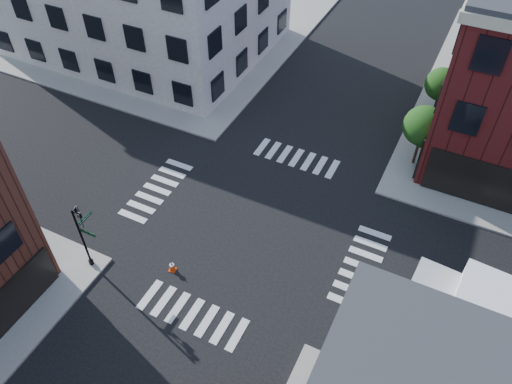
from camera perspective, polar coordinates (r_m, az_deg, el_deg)
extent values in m
plane|color=black|center=(30.77, -0.48, -3.76)|extent=(120.00, 120.00, 0.00)
cube|color=gray|center=(54.53, -10.91, 19.18)|extent=(30.00, 30.00, 0.15)
cylinder|color=black|center=(35.86, 17.75, 4.13)|extent=(0.18, 0.18, 1.47)
cylinder|color=black|center=(35.41, 18.01, 5.03)|extent=(0.12, 0.12, 1.47)
sphere|color=#12390F|center=(34.41, 18.62, 7.17)|extent=(2.69, 2.69, 2.69)
sphere|color=#12390F|center=(34.64, 18.78, 6.24)|extent=(1.85, 1.85, 1.85)
cylinder|color=black|center=(40.77, 19.69, 8.94)|extent=(0.18, 0.18, 1.33)
cylinder|color=black|center=(40.41, 19.92, 9.69)|extent=(0.12, 0.12, 1.33)
sphere|color=#12390F|center=(39.61, 20.46, 11.47)|extent=(2.43, 2.43, 2.43)
sphere|color=#12390F|center=(39.77, 20.60, 10.71)|extent=(1.67, 1.67, 1.67)
cylinder|color=black|center=(28.61, -19.20, -5.13)|extent=(0.12, 0.12, 4.60)
cylinder|color=black|center=(30.09, -18.31, -7.59)|extent=(0.28, 0.28, 0.30)
cube|color=#053819|center=(27.68, -18.77, -4.41)|extent=(1.10, 0.03, 0.22)
cube|color=#053819|center=(28.04, -19.02, -2.93)|extent=(0.03, 1.10, 0.22)
imported|color=black|center=(27.30, -19.31, -3.09)|extent=(0.22, 0.18, 1.10)
imported|color=black|center=(27.67, -19.67, -2.43)|extent=(0.18, 0.22, 1.10)
cube|color=silver|center=(27.11, 19.25, -11.15)|extent=(2.35, 2.74, 2.15)
cube|color=black|center=(26.82, 17.38, -9.89)|extent=(0.27, 2.05, 0.97)
cube|color=black|center=(28.18, 24.17, -14.51)|extent=(8.66, 1.75, 0.27)
cylinder|color=black|center=(27.36, 17.99, -14.24)|extent=(1.10, 0.46, 1.08)
cylinder|color=black|center=(28.69, 19.37, -10.76)|extent=(1.10, 0.46, 1.08)
cylinder|color=black|center=(27.67, 25.80, -17.09)|extent=(1.10, 0.46, 1.08)
cylinder|color=black|center=(28.99, 26.71, -13.49)|extent=(1.10, 0.46, 1.08)
cube|color=#E13E0A|center=(29.01, -9.50, -8.75)|extent=(0.42, 0.42, 0.04)
cone|color=#E13E0A|center=(28.74, -9.58, -8.36)|extent=(0.40, 0.40, 0.71)
cylinder|color=white|center=(28.66, -9.61, -8.23)|extent=(0.27, 0.27, 0.08)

